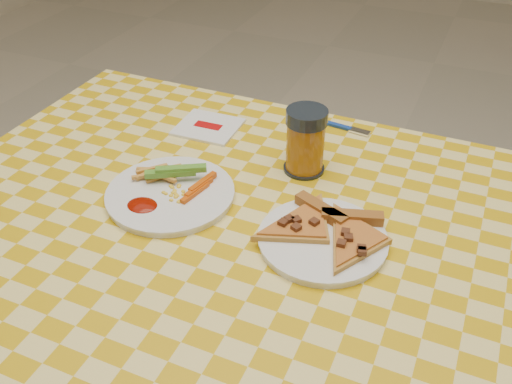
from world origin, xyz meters
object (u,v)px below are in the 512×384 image
(table, at_px, (260,256))
(plate_right, at_px, (322,241))
(plate_left, at_px, (170,195))
(drink_glass, at_px, (305,142))

(table, xyz_separation_m, plate_right, (0.12, -0.00, 0.08))
(plate_left, bearing_deg, table, -1.98)
(plate_left, distance_m, plate_right, 0.30)
(table, xyz_separation_m, drink_glass, (0.01, 0.20, 0.14))
(table, relative_size, plate_left, 5.43)
(table, height_order, drink_glass, drink_glass)
(drink_glass, bearing_deg, plate_right, -62.36)
(plate_left, height_order, drink_glass, drink_glass)
(table, xyz_separation_m, plate_left, (-0.19, 0.01, 0.08))
(drink_glass, bearing_deg, plate_left, -136.20)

